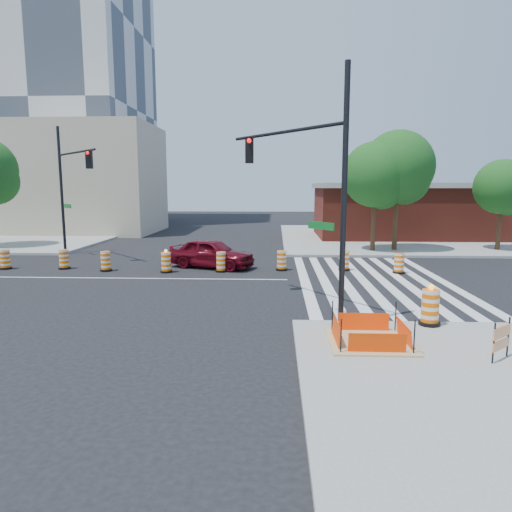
# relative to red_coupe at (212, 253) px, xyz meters

# --- Properties ---
(ground) EXTENTS (120.00, 120.00, 0.00)m
(ground) POSITION_rel_red_coupe_xyz_m (-3.02, -3.06, -0.78)
(ground) COLOR black
(ground) RESTS_ON ground
(sidewalk_ne) EXTENTS (22.00, 22.00, 0.15)m
(sidewalk_ne) POSITION_rel_red_coupe_xyz_m (14.98, 14.94, -0.71)
(sidewalk_ne) COLOR gray
(sidewalk_ne) RESTS_ON ground
(crosswalk_east) EXTENTS (6.75, 13.50, 0.01)m
(crosswalk_east) POSITION_rel_red_coupe_xyz_m (7.93, -3.06, -0.78)
(crosswalk_east) COLOR silver
(crosswalk_east) RESTS_ON ground
(lane_centerline) EXTENTS (14.00, 0.12, 0.01)m
(lane_centerline) POSITION_rel_red_coupe_xyz_m (-3.02, -3.06, -0.78)
(lane_centerline) COLOR silver
(lane_centerline) RESTS_ON ground
(excavation_pit) EXTENTS (2.20, 2.20, 0.90)m
(excavation_pit) POSITION_rel_red_coupe_xyz_m (5.98, -12.06, -0.56)
(excavation_pit) COLOR tan
(excavation_pit) RESTS_ON ground
(tower_nw) EXTENTS (28.00, 18.00, 45.00)m
(tower_nw) POSITION_rel_red_coupe_xyz_m (-27.02, 30.94, 21.72)
(tower_nw) COLOR silver
(tower_nw) RESTS_ON ground
(brick_storefront) EXTENTS (16.50, 8.50, 4.60)m
(brick_storefront) POSITION_rel_red_coupe_xyz_m (14.98, 14.94, 1.53)
(brick_storefront) COLOR maroon
(brick_storefront) RESTS_ON ground
(beige_midrise) EXTENTS (14.00, 10.00, 10.00)m
(beige_midrise) POSITION_rel_red_coupe_xyz_m (-15.02, 18.94, 4.22)
(beige_midrise) COLOR #BAAD8E
(beige_midrise) RESTS_ON ground
(red_coupe) EXTENTS (4.96, 3.31, 1.57)m
(red_coupe) POSITION_rel_red_coupe_xyz_m (0.00, 0.00, 0.00)
(red_coupe) COLOR #590713
(red_coupe) RESTS_ON ground
(signal_pole_se) EXTENTS (3.75, 4.67, 7.74)m
(signal_pole_se) POSITION_rel_red_coupe_xyz_m (4.47, -8.80, 3.97)
(signal_pole_se) COLOR black
(signal_pole_se) RESTS_ON ground
(signal_pole_nw) EXTENTS (4.15, 4.48, 7.89)m
(signal_pole_nw) POSITION_rel_red_coupe_xyz_m (-9.11, 3.54, 4.05)
(signal_pole_nw) COLOR black
(signal_pole_nw) RESTS_ON ground
(pit_drum) EXTENTS (0.64, 0.64, 1.26)m
(pit_drum) POSITION_rel_red_coupe_xyz_m (8.10, -10.41, -0.11)
(pit_drum) COLOR black
(pit_drum) RESTS_ON ground
(barricade) EXTENTS (0.67, 0.58, 0.99)m
(barricade) POSITION_rel_red_coupe_xyz_m (8.87, -13.18, -0.09)
(barricade) COLOR #FD6B05
(barricade) RESTS_ON ground
(tree_north_c) EXTENTS (4.23, 4.23, 7.20)m
(tree_north_c) POSITION_rel_red_coupe_xyz_m (9.85, 6.21, 4.05)
(tree_north_c) COLOR #382314
(tree_north_c) RESTS_ON ground
(tree_north_d) EXTENTS (4.67, 4.67, 7.94)m
(tree_north_d) POSITION_rel_red_coupe_xyz_m (11.36, 6.57, 4.55)
(tree_north_d) COLOR #382314
(tree_north_d) RESTS_ON ground
(tree_north_e) EXTENTS (3.58, 3.58, 6.09)m
(tree_north_e) POSITION_rel_red_coupe_xyz_m (18.28, 6.99, 3.30)
(tree_north_e) COLOR #382314
(tree_north_e) RESTS_ON ground
(median_drum_1) EXTENTS (0.60, 0.60, 1.02)m
(median_drum_1) POSITION_rel_red_coupe_xyz_m (-10.78, -0.92, -0.30)
(median_drum_1) COLOR black
(median_drum_1) RESTS_ON ground
(median_drum_2) EXTENTS (0.60, 0.60, 1.02)m
(median_drum_2) POSITION_rel_red_coupe_xyz_m (-7.72, -0.74, -0.30)
(median_drum_2) COLOR black
(median_drum_2) RESTS_ON ground
(median_drum_3) EXTENTS (0.60, 0.60, 1.02)m
(median_drum_3) POSITION_rel_red_coupe_xyz_m (-5.29, -1.25, -0.30)
(median_drum_3) COLOR black
(median_drum_3) RESTS_ON ground
(median_drum_4) EXTENTS (0.60, 0.60, 1.18)m
(median_drum_4) POSITION_rel_red_coupe_xyz_m (-2.10, -1.49, -0.30)
(median_drum_4) COLOR black
(median_drum_4) RESTS_ON ground
(median_drum_5) EXTENTS (0.60, 0.60, 1.02)m
(median_drum_5) POSITION_rel_red_coupe_xyz_m (0.65, -1.18, -0.30)
(median_drum_5) COLOR black
(median_drum_5) RESTS_ON ground
(median_drum_6) EXTENTS (0.60, 0.60, 1.02)m
(median_drum_6) POSITION_rel_red_coupe_xyz_m (3.74, -0.63, -0.30)
(median_drum_6) COLOR black
(median_drum_6) RESTS_ON ground
(median_drum_7) EXTENTS (0.60, 0.60, 1.02)m
(median_drum_7) POSITION_rel_red_coupe_xyz_m (6.99, -0.49, -0.30)
(median_drum_7) COLOR black
(median_drum_7) RESTS_ON ground
(median_drum_8) EXTENTS (0.60, 0.60, 1.02)m
(median_drum_8) POSITION_rel_red_coupe_xyz_m (9.59, -1.21, -0.30)
(median_drum_8) COLOR black
(median_drum_8) RESTS_ON ground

